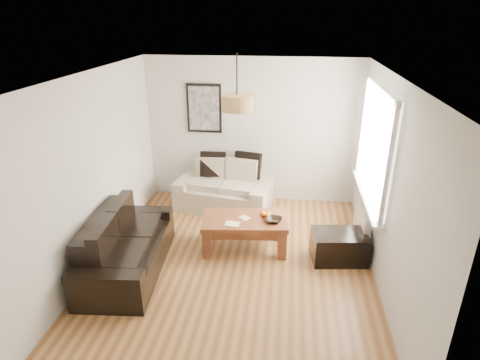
# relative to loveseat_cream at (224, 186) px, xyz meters

# --- Properties ---
(floor) EXTENTS (4.50, 4.50, 0.00)m
(floor) POSITION_rel_loveseat_cream_xyz_m (0.44, -1.78, -0.41)
(floor) COLOR brown
(floor) RESTS_ON ground
(ceiling) EXTENTS (3.80, 4.50, 0.00)m
(ceiling) POSITION_rel_loveseat_cream_xyz_m (0.44, -1.78, 2.19)
(ceiling) COLOR white
(ceiling) RESTS_ON floor
(wall_back) EXTENTS (3.80, 0.04, 2.60)m
(wall_back) POSITION_rel_loveseat_cream_xyz_m (0.44, 0.47, 0.89)
(wall_back) COLOR silver
(wall_back) RESTS_ON floor
(wall_front) EXTENTS (3.80, 0.04, 2.60)m
(wall_front) POSITION_rel_loveseat_cream_xyz_m (0.44, -4.03, 0.89)
(wall_front) COLOR silver
(wall_front) RESTS_ON floor
(wall_left) EXTENTS (0.04, 4.50, 2.60)m
(wall_left) POSITION_rel_loveseat_cream_xyz_m (-1.46, -1.78, 0.89)
(wall_left) COLOR silver
(wall_left) RESTS_ON floor
(wall_right) EXTENTS (0.04, 4.50, 2.60)m
(wall_right) POSITION_rel_loveseat_cream_xyz_m (2.34, -1.78, 0.89)
(wall_right) COLOR silver
(wall_right) RESTS_ON floor
(window_bay) EXTENTS (0.14, 1.90, 1.60)m
(window_bay) POSITION_rel_loveseat_cream_xyz_m (2.30, -0.98, 1.19)
(window_bay) COLOR white
(window_bay) RESTS_ON wall_right
(radiator) EXTENTS (0.10, 0.90, 0.52)m
(radiator) POSITION_rel_loveseat_cream_xyz_m (2.26, -0.98, -0.03)
(radiator) COLOR white
(radiator) RESTS_ON wall_right
(poster) EXTENTS (0.62, 0.04, 0.87)m
(poster) POSITION_rel_loveseat_cream_xyz_m (-0.41, 0.44, 1.29)
(poster) COLOR black
(poster) RESTS_ON wall_back
(pendant_shade) EXTENTS (0.40, 0.40, 0.20)m
(pendant_shade) POSITION_rel_loveseat_cream_xyz_m (0.44, -1.48, 1.82)
(pendant_shade) COLOR tan
(pendant_shade) RESTS_ON ceiling
(loveseat_cream) EXTENTS (1.76, 1.15, 0.82)m
(loveseat_cream) POSITION_rel_loveseat_cream_xyz_m (0.00, 0.00, 0.00)
(loveseat_cream) COLOR #BDAE98
(loveseat_cream) RESTS_ON floor
(sofa_leather) EXTENTS (1.05, 1.91, 0.79)m
(sofa_leather) POSITION_rel_loveseat_cream_xyz_m (-0.99, -2.05, -0.01)
(sofa_leather) COLOR black
(sofa_leather) RESTS_ON floor
(coffee_table) EXTENTS (1.30, 0.80, 0.50)m
(coffee_table) POSITION_rel_loveseat_cream_xyz_m (0.53, -1.32, -0.16)
(coffee_table) COLOR brown
(coffee_table) RESTS_ON floor
(ottoman) EXTENTS (0.81, 0.58, 0.43)m
(ottoman) POSITION_rel_loveseat_cream_xyz_m (1.89, -1.45, -0.19)
(ottoman) COLOR black
(ottoman) RESTS_ON floor
(cushion_left) EXTENTS (0.46, 0.16, 0.45)m
(cushion_left) POSITION_rel_loveseat_cream_xyz_m (-0.23, 0.20, 0.34)
(cushion_left) COLOR black
(cushion_left) RESTS_ON loveseat_cream
(cushion_right) EXTENTS (0.49, 0.24, 0.47)m
(cushion_right) POSITION_rel_loveseat_cream_xyz_m (0.40, 0.20, 0.34)
(cushion_right) COLOR black
(cushion_right) RESTS_ON loveseat_cream
(fruit_bowl) EXTENTS (0.26, 0.26, 0.06)m
(fruit_bowl) POSITION_rel_loveseat_cream_xyz_m (0.96, -1.36, 0.12)
(fruit_bowl) COLOR black
(fruit_bowl) RESTS_ON coffee_table
(orange_a) EXTENTS (0.07, 0.07, 0.06)m
(orange_a) POSITION_rel_loveseat_cream_xyz_m (0.86, -1.26, 0.14)
(orange_a) COLOR orange
(orange_a) RESTS_ON fruit_bowl
(orange_b) EXTENTS (0.08, 0.08, 0.06)m
(orange_b) POSITION_rel_loveseat_cream_xyz_m (0.87, -1.21, 0.14)
(orange_b) COLOR orange
(orange_b) RESTS_ON fruit_bowl
(orange_c) EXTENTS (0.12, 0.12, 0.09)m
(orange_c) POSITION_rel_loveseat_cream_xyz_m (0.79, -1.22, 0.14)
(orange_c) COLOR orange
(orange_c) RESTS_ON fruit_bowl
(papers) EXTENTS (0.22, 0.16, 0.01)m
(papers) POSITION_rel_loveseat_cream_xyz_m (0.38, -1.50, 0.10)
(papers) COLOR white
(papers) RESTS_ON coffee_table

